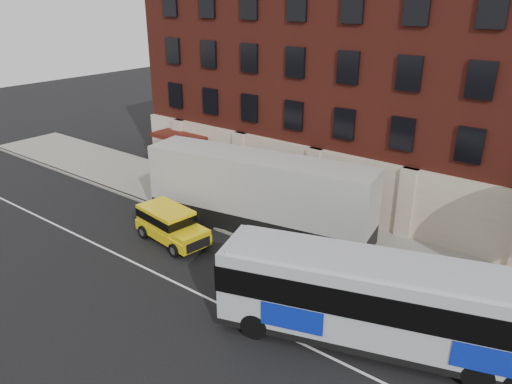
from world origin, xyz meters
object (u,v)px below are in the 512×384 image
Objects in this scene: sign_pole at (155,185)px; city_bus at (393,302)px; shipping_container at (258,194)px; yellow_suv at (170,223)px.

sign_pole is 0.18× the size of city_bus.
city_bus reaches higher than sign_pole.
yellow_suv is at bearing -125.88° from shipping_container.
sign_pole is 0.50× the size of yellow_suv.
shipping_container is at bearing 11.26° from sign_pole.
shipping_container reaches higher than city_bus.
city_bus is at bearing -26.13° from shipping_container.
city_bus is 1.00× the size of shipping_container.
shipping_container is (7.30, 1.45, 0.77)m from sign_pole.
sign_pole is at bearing 147.40° from yellow_suv.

